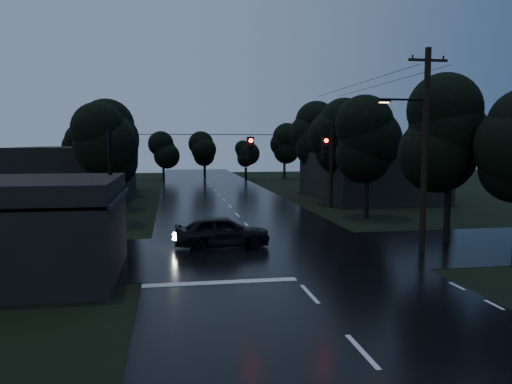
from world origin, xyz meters
name	(u,v)px	position (x,y,z in m)	size (l,w,h in m)	color
ground	(362,352)	(0.00, 0.00, 0.00)	(160.00, 160.00, 0.00)	black
main_road	(230,207)	(0.00, 30.00, 0.00)	(12.00, 120.00, 0.02)	black
cross_street	(271,252)	(0.00, 12.00, 0.00)	(60.00, 9.00, 0.02)	black
building_far_right	(368,176)	(14.00, 34.00, 2.20)	(10.00, 14.00, 4.40)	black
building_far_left	(78,172)	(-14.00, 40.00, 2.50)	(10.00, 16.00, 5.00)	black
utility_pole_main	(423,146)	(7.41, 11.00, 5.26)	(3.50, 0.30, 10.00)	black
utility_pole_far	(331,161)	(8.30, 28.00, 3.88)	(2.00, 0.30, 7.50)	black
anchor_pole_left	(111,197)	(-7.50, 11.00, 3.00)	(0.18, 0.18, 6.00)	black
span_signals	(287,147)	(0.56, 10.99, 5.24)	(15.00, 0.37, 1.12)	black
tree_corner_near	(450,132)	(10.00, 13.00, 5.99)	(4.48, 4.48, 9.44)	black
tree_left_a	(106,145)	(-9.00, 22.00, 5.24)	(3.92, 3.92, 8.26)	black
tree_left_b	(111,140)	(-9.60, 30.00, 5.62)	(4.20, 4.20, 8.85)	black
tree_left_c	(117,137)	(-10.20, 40.00, 5.99)	(4.48, 4.48, 9.44)	black
tree_right_a	(368,140)	(9.00, 22.00, 5.62)	(4.20, 4.20, 8.85)	black
tree_right_b	(339,136)	(9.60, 30.00, 5.99)	(4.48, 4.48, 9.44)	black
tree_right_c	(313,134)	(10.20, 40.00, 6.37)	(4.76, 4.76, 10.03)	black
car	(222,231)	(-2.28, 13.61, 0.84)	(1.99, 4.95, 1.69)	black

